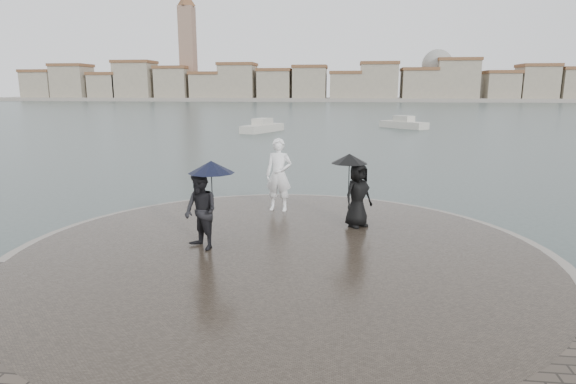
# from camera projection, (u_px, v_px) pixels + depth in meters

# --- Properties ---
(ground) EXTENTS (400.00, 400.00, 0.00)m
(ground) POSITION_uv_depth(u_px,v_px,m) (251.00, 343.00, 7.69)
(ground) COLOR #2B3835
(ground) RESTS_ON ground
(kerb_ring) EXTENTS (12.50, 12.50, 0.32)m
(kerb_ring) POSITION_uv_depth(u_px,v_px,m) (281.00, 258.00, 11.05)
(kerb_ring) COLOR gray
(kerb_ring) RESTS_ON ground
(quay_tip) EXTENTS (11.90, 11.90, 0.36)m
(quay_tip) POSITION_uv_depth(u_px,v_px,m) (281.00, 258.00, 11.04)
(quay_tip) COLOR #2D261E
(quay_tip) RESTS_ON ground
(statue) EXTENTS (0.85, 0.61, 2.19)m
(statue) POSITION_uv_depth(u_px,v_px,m) (279.00, 175.00, 14.44)
(statue) COLOR white
(statue) RESTS_ON quay_tip
(visitor_left) EXTENTS (1.32, 1.16, 2.04)m
(visitor_left) POSITION_uv_depth(u_px,v_px,m) (203.00, 201.00, 10.91)
(visitor_left) COLOR black
(visitor_left) RESTS_ON quay_tip
(visitor_right) EXTENTS (1.23, 1.07, 1.95)m
(visitor_right) POSITION_uv_depth(u_px,v_px,m) (356.00, 186.00, 12.74)
(visitor_right) COLOR black
(visitor_right) RESTS_ON quay_tip
(far_skyline) EXTENTS (260.00, 20.00, 37.00)m
(far_skyline) POSITION_uv_depth(u_px,v_px,m) (327.00, 85.00, 163.23)
(far_skyline) COLOR gray
(far_skyline) RESTS_ON ground
(boats) EXTENTS (36.87, 13.07, 1.50)m
(boats) POSITION_uv_depth(u_px,v_px,m) (425.00, 126.00, 48.41)
(boats) COLOR beige
(boats) RESTS_ON ground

